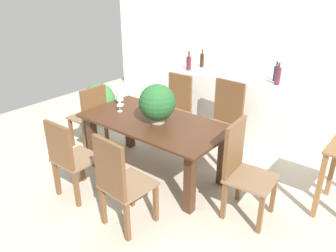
{
  "coord_description": "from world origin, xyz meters",
  "views": [
    {
      "loc": [
        2.4,
        -2.75,
        2.31
      ],
      "look_at": [
        0.07,
        0.16,
        0.62
      ],
      "focal_mm": 35.38,
      "sensor_mm": 36.0,
      "label": 1
    }
  ],
  "objects": [
    {
      "name": "potted_plant_floor",
      "position": [
        -1.81,
        0.63,
        0.37
      ],
      "size": [
        0.55,
        0.55,
        0.69
      ],
      "color": "#9E9384",
      "rests_on": "ground"
    },
    {
      "name": "wine_bottle_green",
      "position": [
        -0.58,
        1.49,
        1.06
      ],
      "size": [
        0.08,
        0.08,
        0.3
      ],
      "color": "#511E28",
      "rests_on": "kitchen_counter"
    },
    {
      "name": "wine_bottle_amber",
      "position": [
        0.82,
        1.61,
        1.07
      ],
      "size": [
        0.07,
        0.07,
        0.31
      ],
      "color": "#511E28",
      "rests_on": "kitchen_counter"
    },
    {
      "name": "dining_table",
      "position": [
        0.0,
        -0.02,
        0.59
      ],
      "size": [
        1.8,
        0.93,
        0.74
      ],
      "color": "#422616",
      "rests_on": "ground"
    },
    {
      "name": "wine_glass",
      "position": [
        -0.54,
        -0.07,
        0.84
      ],
      "size": [
        0.07,
        0.07,
        0.14
      ],
      "color": "silver",
      "rests_on": "dining_table"
    },
    {
      "name": "crystal_vase_center_near",
      "position": [
        -0.7,
        0.09,
        0.87
      ],
      "size": [
        0.1,
        0.1,
        0.22
      ],
      "color": "silver",
      "rests_on": "dining_table"
    },
    {
      "name": "back_wall",
      "position": [
        0.0,
        2.6,
        1.3
      ],
      "size": [
        6.4,
        0.1,
        2.6
      ],
      "primitive_type": "cube",
      "color": "white",
      "rests_on": "ground"
    },
    {
      "name": "chair_far_right",
      "position": [
        0.41,
        0.94,
        0.58
      ],
      "size": [
        0.5,
        0.49,
        1.06
      ],
      "rotation": [
        0.0,
        0.0,
        -0.05
      ],
      "color": "brown",
      "rests_on": "ground"
    },
    {
      "name": "flower_centerpiece",
      "position": [
        0.06,
        -0.04,
        0.98
      ],
      "size": [
        0.43,
        0.43,
        0.46
      ],
      "color": "gray",
      "rests_on": "dining_table"
    },
    {
      "name": "chair_near_left",
      "position": [
        -0.4,
        -0.97,
        0.52
      ],
      "size": [
        0.44,
        0.44,
        0.94
      ],
      "rotation": [
        0.0,
        0.0,
        3.17
      ],
      "color": "brown",
      "rests_on": "ground"
    },
    {
      "name": "kitchen_counter",
      "position": [
        0.1,
        1.62,
        0.47
      ],
      "size": [
        1.99,
        0.57,
        0.95
      ],
      "primitive_type": "cube",
      "color": "silver",
      "rests_on": "ground"
    },
    {
      "name": "wine_bottle_tall",
      "position": [
        -0.52,
        1.78,
        1.06
      ],
      "size": [
        0.06,
        0.06,
        0.29
      ],
      "color": "black",
      "rests_on": "kitchen_counter"
    },
    {
      "name": "chair_near_right",
      "position": [
        0.4,
        -0.99,
        0.55
      ],
      "size": [
        0.46,
        0.48,
        1.01
      ],
      "rotation": [
        0.0,
        0.0,
        3.08
      ],
      "color": "brown",
      "rests_on": "ground"
    },
    {
      "name": "ground_plane",
      "position": [
        0.0,
        0.0,
        0.0
      ],
      "size": [
        7.04,
        7.04,
        0.0
      ],
      "primitive_type": "plane",
      "color": "#BCB29E"
    },
    {
      "name": "chair_head_end",
      "position": [
        -1.2,
        -0.03,
        0.52
      ],
      "size": [
        0.41,
        0.46,
        0.93
      ],
      "rotation": [
        0.0,
        0.0,
        -1.58
      ],
      "color": "brown",
      "rests_on": "ground"
    },
    {
      "name": "chair_foot_end",
      "position": [
        1.18,
        -0.03,
        0.56
      ],
      "size": [
        0.5,
        0.5,
        1.02
      ],
      "rotation": [
        0.0,
        0.0,
        1.65
      ],
      "color": "brown",
      "rests_on": "ground"
    },
    {
      "name": "chair_far_left",
      "position": [
        -0.41,
        0.94,
        0.55
      ],
      "size": [
        0.45,
        0.48,
        1.01
      ],
      "rotation": [
        0.0,
        0.0,
        0.03
      ],
      "color": "brown",
      "rests_on": "ground"
    },
    {
      "name": "crystal_vase_left",
      "position": [
        -0.38,
        0.22,
        0.83
      ],
      "size": [
        0.08,
        0.08,
        0.17
      ],
      "color": "silver",
      "rests_on": "dining_table"
    },
    {
      "name": "wine_bottle_clear",
      "position": [
        0.73,
        1.77,
        1.06
      ],
      "size": [
        0.07,
        0.07,
        0.28
      ],
      "color": "#0F1E38",
      "rests_on": "kitchen_counter"
    }
  ]
}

